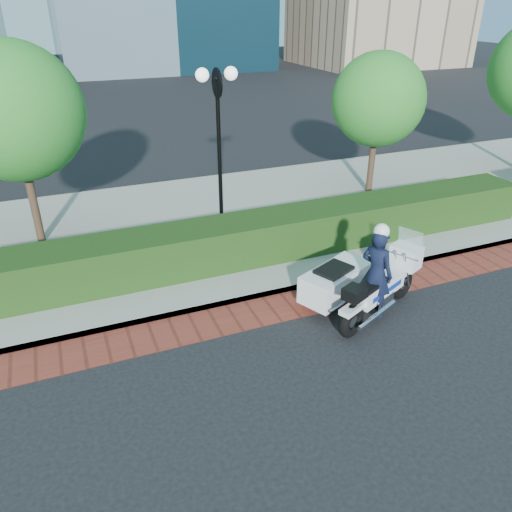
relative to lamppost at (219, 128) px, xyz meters
name	(u,v)px	position (x,y,z in m)	size (l,w,h in m)	color
ground	(264,363)	(-1.00, -5.20, -2.96)	(120.00, 120.00, 0.00)	black
brick_strip	(235,318)	(-1.00, -3.70, -2.95)	(60.00, 1.00, 0.01)	maroon
sidewalk	(179,230)	(-1.00, 0.80, -2.88)	(60.00, 8.00, 0.15)	gray
hedge_main	(203,247)	(-1.00, -1.60, -2.31)	(18.00, 1.20, 1.00)	black
lamppost	(219,128)	(0.00, 0.00, 0.00)	(1.02, 0.70, 4.21)	black
tree_b	(14,112)	(-4.50, 1.30, 0.48)	(3.20, 3.20, 4.89)	#332319
tree_c	(378,100)	(5.50, 1.30, 0.09)	(2.80, 2.80, 4.30)	#332319
police_motorcycle	(361,280)	(1.46, -4.41, -2.24)	(2.68, 2.03, 2.10)	black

